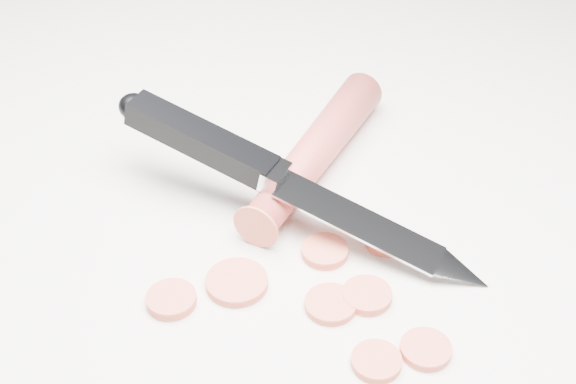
{
  "coord_description": "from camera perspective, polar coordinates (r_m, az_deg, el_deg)",
  "views": [
    {
      "loc": [
        -0.01,
        -0.4,
        0.38
      ],
      "look_at": [
        -0.02,
        0.04,
        0.02
      ],
      "focal_mm": 50.0,
      "sensor_mm": 36.0,
      "label": 1
    }
  ],
  "objects": [
    {
      "name": "kitchen_knife",
      "position": [
        0.55,
        0.56,
        0.69
      ],
      "size": [
        0.27,
        0.15,
        0.07
      ],
      "primitive_type": null,
      "color": "#B5B7BC",
      "rests_on": "ground"
    },
    {
      "name": "carrot_slice_7",
      "position": [
        0.55,
        2.63,
        -4.23
      ],
      "size": [
        0.03,
        0.03,
        0.01
      ],
      "primitive_type": "cylinder",
      "color": "#DC5740",
      "rests_on": "ground"
    },
    {
      "name": "carrot_slice_4",
      "position": [
        0.51,
        3.06,
        -7.97
      ],
      "size": [
        0.03,
        0.03,
        0.01
      ],
      "primitive_type": "cylinder",
      "color": "#DC5740",
      "rests_on": "ground"
    },
    {
      "name": "carrot_slice_0",
      "position": [
        0.52,
        -8.3,
        -7.57
      ],
      "size": [
        0.03,
        0.03,
        0.01
      ],
      "primitive_type": "cylinder",
      "color": "#DC5740",
      "rests_on": "ground"
    },
    {
      "name": "carrot_slice_3",
      "position": [
        0.49,
        6.3,
        -11.88
      ],
      "size": [
        0.03,
        0.03,
        0.01
      ],
      "primitive_type": "cylinder",
      "color": "#DC5740",
      "rests_on": "ground"
    },
    {
      "name": "carrot_slice_1",
      "position": [
        0.52,
        5.63,
        -7.32
      ],
      "size": [
        0.03,
        0.03,
        0.01
      ],
      "primitive_type": "cylinder",
      "color": "#DC5740",
      "rests_on": "ground"
    },
    {
      "name": "carrot_slice_5",
      "position": [
        0.53,
        -3.66,
        -6.42
      ],
      "size": [
        0.04,
        0.04,
        0.01
      ],
      "primitive_type": "cylinder",
      "color": "#DC5740",
      "rests_on": "ground"
    },
    {
      "name": "carrot",
      "position": [
        0.61,
        1.95,
        2.9
      ],
      "size": [
        0.11,
        0.19,
        0.03
      ],
      "primitive_type": "cylinder",
      "rotation": [
        1.57,
        0.0,
        -0.45
      ],
      "color": "#BB3834",
      "rests_on": "ground"
    },
    {
      "name": "carrot_slice_6",
      "position": [
        0.5,
        9.77,
        -10.96
      ],
      "size": [
        0.03,
        0.03,
        0.01
      ],
      "primitive_type": "cylinder",
      "color": "#DC5740",
      "rests_on": "ground"
    },
    {
      "name": "ground",
      "position": [
        0.55,
        1.9,
        -4.24
      ],
      "size": [
        2.4,
        2.4,
        0.0
      ],
      "primitive_type": "plane",
      "color": "silver",
      "rests_on": "ground"
    },
    {
      "name": "carrot_slice_2",
      "position": [
        0.56,
        7.03,
        -3.34
      ],
      "size": [
        0.03,
        0.03,
        0.01
      ],
      "primitive_type": "cylinder",
      "color": "#DC5740",
      "rests_on": "ground"
    }
  ]
}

